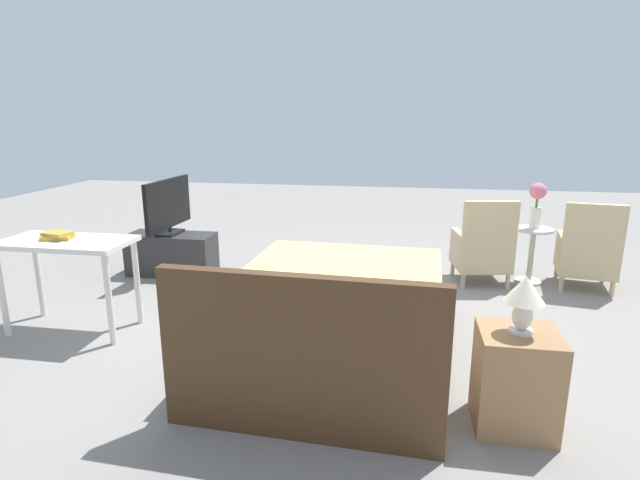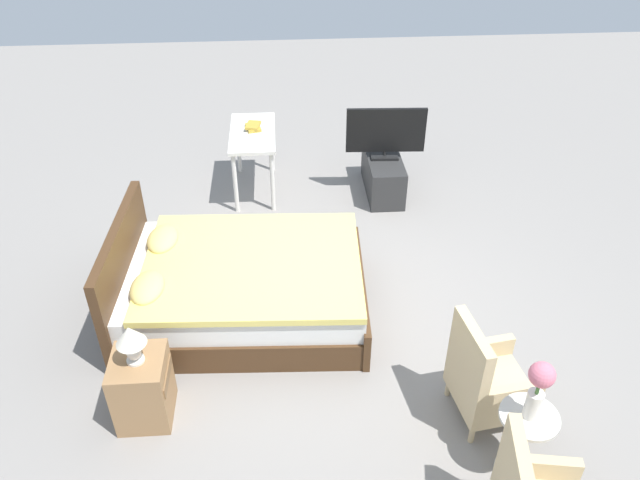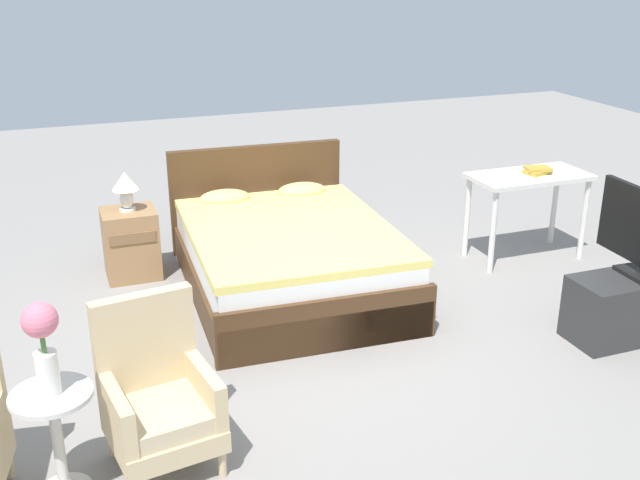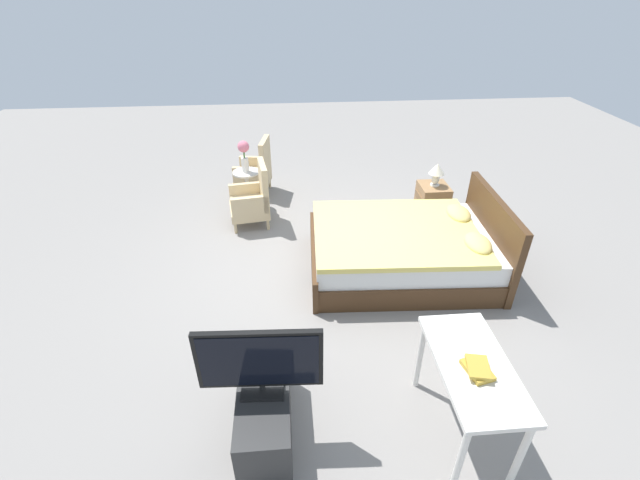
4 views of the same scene
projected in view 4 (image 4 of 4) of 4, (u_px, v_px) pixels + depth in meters
The scene contains 12 objects.
ground_plane at pixel (329, 270), 5.33m from camera, with size 16.00×16.00×0.00m, color gray.
bed at pixel (405, 249), 5.18m from camera, with size 1.69×2.26×0.96m.
armchair_by_window_left at pixel (256, 172), 6.99m from camera, with size 0.62×0.62×0.92m.
armchair_by_window_right at pixel (253, 200), 6.13m from camera, with size 0.61×0.61×0.92m.
side_table at pixel (247, 185), 6.55m from camera, with size 0.40×0.40×0.60m.
flower_vase at pixel (244, 153), 6.28m from camera, with size 0.17×0.17×0.48m.
nightstand at pixel (432, 204), 6.20m from camera, with size 0.44×0.41×0.59m.
table_lamp at pixel (437, 171), 5.93m from camera, with size 0.22×0.22×0.33m.
tv_stand at pixel (265, 410), 3.36m from camera, with size 0.96×0.40×0.46m.
tv_flatscreen at pixel (260, 362), 3.06m from camera, with size 0.22×0.92×0.61m.
vanity_desk at pixel (471, 375), 3.12m from camera, with size 1.04×0.52×0.78m.
book_stack at pixel (478, 369), 2.98m from camera, with size 0.25×0.20×0.06m.
Camera 4 is at (4.29, -0.47, 3.16)m, focal length 24.00 mm.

